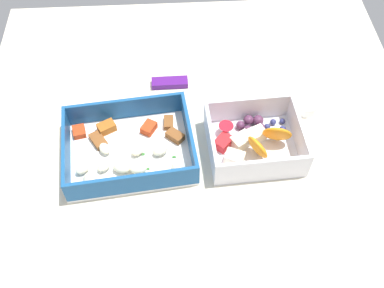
{
  "coord_description": "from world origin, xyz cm",
  "views": [
    {
      "loc": [
        -4.11,
        -47.91,
        66.77
      ],
      "look_at": [
        -1.43,
        -1.7,
        4.0
      ],
      "focal_mm": 42.72,
      "sensor_mm": 36.0,
      "label": 1
    }
  ],
  "objects_px": {
    "pasta_container": "(129,149)",
    "paper_cup_liner": "(306,107)",
    "candy_bar": "(170,83)",
    "fruit_bowl": "(254,140)"
  },
  "relations": [
    {
      "from": "pasta_container",
      "to": "paper_cup_liner",
      "type": "distance_m",
      "value": 0.33
    },
    {
      "from": "candy_bar",
      "to": "pasta_container",
      "type": "bearing_deg",
      "value": -114.7
    },
    {
      "from": "pasta_container",
      "to": "paper_cup_liner",
      "type": "xyz_separation_m",
      "value": [
        0.32,
        0.08,
        -0.01
      ]
    },
    {
      "from": "pasta_container",
      "to": "candy_bar",
      "type": "distance_m",
      "value": 0.18
    },
    {
      "from": "pasta_container",
      "to": "candy_bar",
      "type": "xyz_separation_m",
      "value": [
        0.07,
        0.16,
        -0.01
      ]
    },
    {
      "from": "candy_bar",
      "to": "paper_cup_liner",
      "type": "height_order",
      "value": "paper_cup_liner"
    },
    {
      "from": "pasta_container",
      "to": "fruit_bowl",
      "type": "relative_size",
      "value": 1.4
    },
    {
      "from": "pasta_container",
      "to": "paper_cup_liner",
      "type": "height_order",
      "value": "pasta_container"
    },
    {
      "from": "pasta_container",
      "to": "fruit_bowl",
      "type": "distance_m",
      "value": 0.21
    },
    {
      "from": "pasta_container",
      "to": "paper_cup_liner",
      "type": "relative_size",
      "value": 6.02
    }
  ]
}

